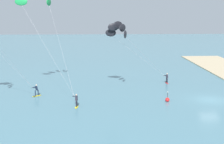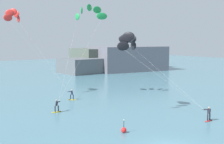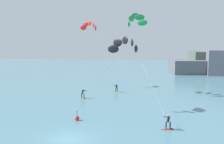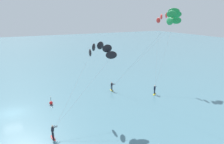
{
  "view_description": "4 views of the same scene",
  "coord_description": "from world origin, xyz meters",
  "px_view_note": "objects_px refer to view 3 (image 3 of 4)",
  "views": [
    {
      "loc": [
        -39.79,
        14.98,
        11.79
      ],
      "look_at": [
        1.35,
        13.17,
        3.68
      ],
      "focal_mm": 49.97,
      "sensor_mm": 36.0,
      "label": 1
    },
    {
      "loc": [
        -18.49,
        -17.06,
        9.29
      ],
      "look_at": [
        5.52,
        16.55,
        4.86
      ],
      "focal_mm": 47.65,
      "sensor_mm": 36.0,
      "label": 2
    },
    {
      "loc": [
        6.31,
        -22.5,
        9.33
      ],
      "look_at": [
        2.94,
        13.96,
        5.05
      ],
      "focal_mm": 39.17,
      "sensor_mm": 36.0,
      "label": 3
    },
    {
      "loc": [
        35.5,
        -1.6,
        14.33
      ],
      "look_at": [
        2.55,
        15.28,
        5.02
      ],
      "focal_mm": 38.11,
      "sensor_mm": 36.0,
      "label": 4
    }
  ],
  "objects_px": {
    "kitesurfer_nearshore": "(133,23)",
    "kitesurfer_far_out": "(91,28)",
    "kitesurfer_mid_water": "(126,47)",
    "marker_buoy": "(77,118)"
  },
  "relations": [
    {
      "from": "kitesurfer_mid_water",
      "to": "marker_buoy",
      "type": "distance_m",
      "value": 11.82
    },
    {
      "from": "kitesurfer_mid_water",
      "to": "kitesurfer_far_out",
      "type": "xyz_separation_m",
      "value": [
        -8.38,
        18.6,
        3.79
      ]
    },
    {
      "from": "kitesurfer_mid_water",
      "to": "kitesurfer_far_out",
      "type": "distance_m",
      "value": 20.75
    },
    {
      "from": "kitesurfer_mid_water",
      "to": "marker_buoy",
      "type": "xyz_separation_m",
      "value": [
        -5.77,
        -5.87,
        -8.49
      ]
    },
    {
      "from": "kitesurfer_nearshore",
      "to": "kitesurfer_mid_water",
      "type": "bearing_deg",
      "value": -94.2
    },
    {
      "from": "kitesurfer_nearshore",
      "to": "kitesurfer_far_out",
      "type": "relative_size",
      "value": 1.05
    },
    {
      "from": "kitesurfer_nearshore",
      "to": "marker_buoy",
      "type": "height_order",
      "value": "kitesurfer_nearshore"
    },
    {
      "from": "kitesurfer_far_out",
      "to": "marker_buoy",
      "type": "distance_m",
      "value": 27.5
    },
    {
      "from": "kitesurfer_nearshore",
      "to": "kitesurfer_mid_water",
      "type": "xyz_separation_m",
      "value": [
        -0.88,
        -11.92,
        -4.42
      ]
    },
    {
      "from": "kitesurfer_nearshore",
      "to": "kitesurfer_far_out",
      "type": "xyz_separation_m",
      "value": [
        -9.25,
        6.68,
        -0.64
      ]
    }
  ]
}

